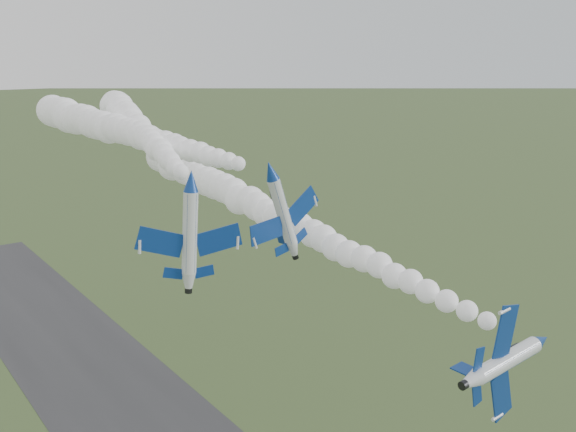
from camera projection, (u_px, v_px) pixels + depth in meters
name	position (u px, v px, depth m)	size (l,w,h in m)	color
jet_lead	(542.00, 341.00, 57.43)	(3.25, 12.67, 10.46)	silver
smoke_trail_jet_lead	(273.00, 214.00, 90.46)	(5.60, 79.82, 5.60)	white
jet_pair_left	(191.00, 181.00, 67.19)	(11.53, 13.43, 3.40)	silver
smoke_trail_jet_pair_left	(138.00, 127.00, 101.38)	(5.47, 69.79, 5.47)	white
jet_pair_right	(271.00, 170.00, 73.67)	(10.67, 13.41, 4.42)	silver
smoke_trail_jet_pair_right	(125.00, 132.00, 99.17)	(5.95, 64.84, 5.95)	white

